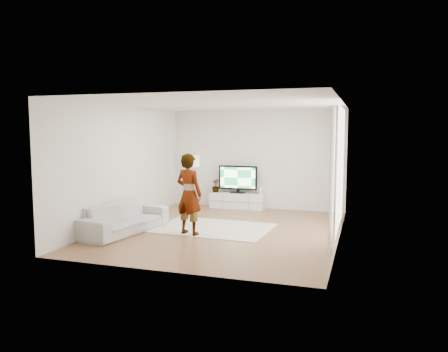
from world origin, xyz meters
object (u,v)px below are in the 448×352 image
(television, at_px, (238,178))
(rug, at_px, (213,228))
(media_console, at_px, (238,201))
(player, at_px, (189,194))
(sofa, at_px, (123,218))
(floor_lamp, at_px, (194,164))

(television, relative_size, rug, 0.43)
(media_console, distance_m, player, 3.43)
(rug, distance_m, sofa, 2.01)
(television, bearing_deg, media_console, -90.00)
(television, xyz_separation_m, rug, (0.18, -2.66, -0.86))
(floor_lamp, bearing_deg, media_console, 2.85)
(television, bearing_deg, rug, -86.21)
(rug, bearing_deg, player, -110.32)
(television, xyz_separation_m, sofa, (-1.54, -3.65, -0.54))
(rug, xyz_separation_m, floor_lamp, (-1.48, 2.56, 1.25))
(media_console, height_order, sofa, sofa)
(television, distance_m, floor_lamp, 1.37)
(rug, xyz_separation_m, sofa, (-1.72, -1.00, 0.32))
(rug, height_order, sofa, sofa)
(sofa, relative_size, floor_lamp, 1.50)
(rug, distance_m, player, 1.18)
(media_console, bearing_deg, floor_lamp, -177.15)
(media_console, xyz_separation_m, television, (-0.00, 0.03, 0.64))
(rug, bearing_deg, television, 93.79)
(rug, height_order, player, player)
(player, bearing_deg, sofa, 26.52)
(sofa, bearing_deg, rug, -50.78)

